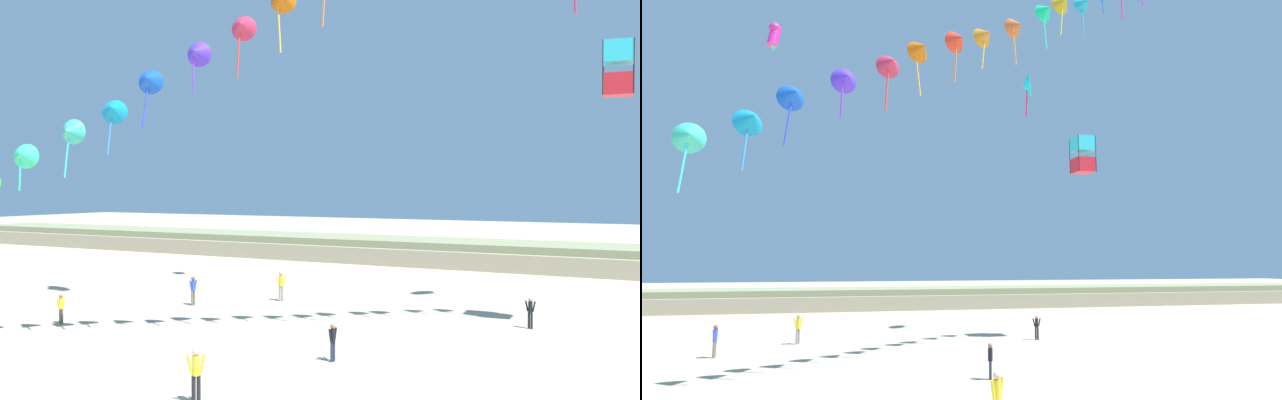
% 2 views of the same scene
% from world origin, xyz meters
% --- Properties ---
extents(dune_ridge, '(120.00, 8.51, 2.10)m').
position_xyz_m(dune_ridge, '(0.00, 43.64, 1.05)').
color(dune_ridge, tan).
rests_on(dune_ridge, ground).
extents(person_near_left, '(0.23, 0.59, 1.66)m').
position_xyz_m(person_near_left, '(-9.00, 16.52, 0.96)').
color(person_near_left, '#726656').
rests_on(person_near_left, ground).
extents(person_near_right, '(0.20, 0.52, 1.49)m').
position_xyz_m(person_near_right, '(3.70, 9.04, 0.86)').
color(person_near_right, '#282D4C').
rests_on(person_near_right, ground).
extents(person_far_left, '(0.54, 0.21, 1.52)m').
position_xyz_m(person_far_left, '(9.39, 18.89, 0.88)').
color(person_far_left, black).
rests_on(person_far_left, ground).
extents(person_far_right, '(0.53, 0.45, 1.75)m').
position_xyz_m(person_far_right, '(2.15, 2.49, 1.01)').
color(person_far_right, black).
rests_on(person_far_right, ground).
extents(person_far_center, '(0.52, 0.47, 1.76)m').
position_xyz_m(person_far_center, '(-5.30, 20.16, 1.02)').
color(person_far_center, gray).
rests_on(person_far_center, ground).
extents(kite_banner_string, '(29.59, 14.32, 24.55)m').
position_xyz_m(kite_banner_string, '(2.67, 10.89, 15.56)').
color(kite_banner_string, '#34EB39').
extents(large_kite_low_lead, '(1.21, 1.29, 2.14)m').
position_xyz_m(large_kite_low_lead, '(-8.14, 23.89, 20.92)').
color(large_kite_low_lead, '#E62692').
extents(large_kite_high_solo, '(1.38, 2.04, 3.53)m').
position_xyz_m(large_kite_high_solo, '(10.70, 23.83, 18.64)').
color(large_kite_high_solo, '#14E1F1').
extents(large_kite_outer_drift, '(1.41, 1.41, 2.50)m').
position_xyz_m(large_kite_outer_drift, '(13.14, 19.39, 12.24)').
color(large_kite_outer_drift, red).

